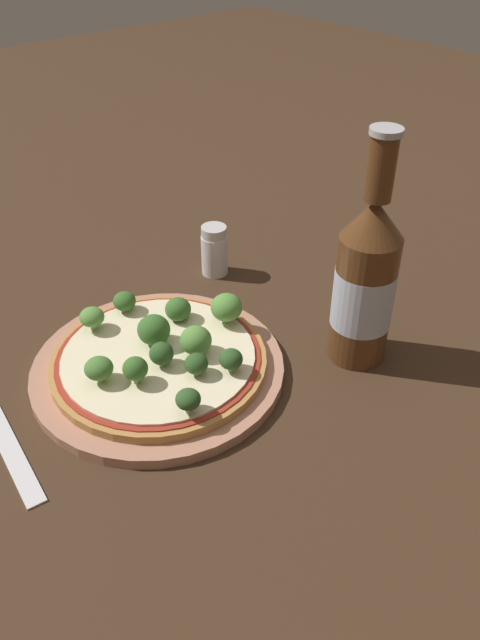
{
  "coord_description": "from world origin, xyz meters",
  "views": [
    {
      "loc": [
        -0.25,
        -0.45,
        0.45
      ],
      "look_at": [
        0.09,
        -0.06,
        0.06
      ],
      "focal_mm": 35.0,
      "sensor_mm": 36.0,
      "label": 1
    }
  ],
  "objects_px": {
    "pepper_shaker": "(214,251)",
    "fork": "(6,441)",
    "beer_bottle": "(365,282)",
    "pizza": "(159,359)"
  },
  "relations": [
    {
      "from": "pizza",
      "to": "fork",
      "type": "height_order",
      "value": "pizza"
    },
    {
      "from": "beer_bottle",
      "to": "fork",
      "type": "bearing_deg",
      "value": 160.3
    },
    {
      "from": "pizza",
      "to": "fork",
      "type": "bearing_deg",
      "value": 175.82
    },
    {
      "from": "pizza",
      "to": "beer_bottle",
      "type": "height_order",
      "value": "beer_bottle"
    },
    {
      "from": "fork",
      "to": "beer_bottle",
      "type": "bearing_deg",
      "value": -102.96
    },
    {
      "from": "pepper_shaker",
      "to": "fork",
      "type": "distance_m",
      "value": 0.36
    },
    {
      "from": "pepper_shaker",
      "to": "fork",
      "type": "height_order",
      "value": "pepper_shaker"
    },
    {
      "from": "pepper_shaker",
      "to": "beer_bottle",
      "type": "bearing_deg",
      "value": -86.74
    },
    {
      "from": "fork",
      "to": "pizza",
      "type": "bearing_deg",
      "value": -87.44
    },
    {
      "from": "pizza",
      "to": "pepper_shaker",
      "type": "relative_size",
      "value": 3.36
    }
  ]
}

